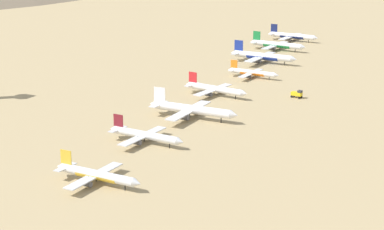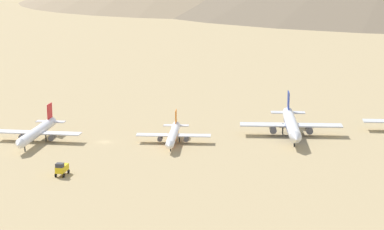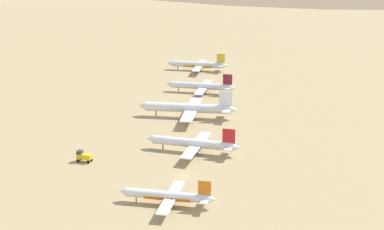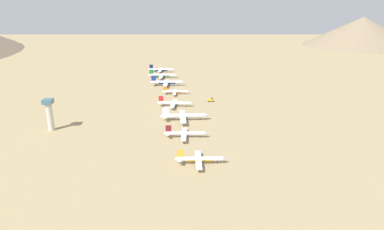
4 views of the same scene
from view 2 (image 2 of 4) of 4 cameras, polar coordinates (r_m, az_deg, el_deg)
ground_plane at (r=243.66m, az=-6.79°, el=-2.08°), size 1800.00×1800.00×0.00m
parked_jet_3 at (r=246.41m, az=-11.79°, el=-1.28°), size 35.15×28.66×10.14m
parked_jet_4 at (r=239.79m, az=-1.45°, el=-1.52°), size 30.00×24.35×8.66m
parked_jet_5 at (r=250.92m, az=7.64°, el=-0.71°), size 42.50×34.48×12.27m
service_truck at (r=209.21m, az=-9.98°, el=-4.05°), size 5.49×3.40×3.90m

